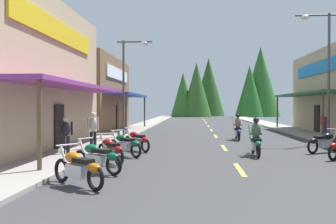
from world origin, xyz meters
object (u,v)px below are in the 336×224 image
at_px(streetlamp_left, 129,74).
at_px(motorcycle_parked_left_3, 125,144).
at_px(rider_cruising_trailing, 238,129).
at_px(pedestrian_waiting, 66,133).
at_px(motorcycle_parked_left_4, 137,140).
at_px(motorcycle_parked_left_0, 78,167).
at_px(motorcycle_parked_left_1, 97,157).
at_px(motorcycle_parked_left_2, 110,150).
at_px(pedestrian_by_shop, 93,128).
at_px(motorcycle_parked_right_4, 324,142).
at_px(pedestrian_browsing, 325,124).
at_px(rider_cruising_lead, 256,140).
at_px(streetlamp_right, 323,60).

relative_size(streetlamp_left, motorcycle_parked_left_3, 3.64).
xyz_separation_m(rider_cruising_trailing, pedestrian_waiting, (-7.72, -7.68, 0.28)).
xyz_separation_m(streetlamp_left, motorcycle_parked_left_4, (1.36, -5.75, -3.46)).
xyz_separation_m(motorcycle_parked_left_0, motorcycle_parked_left_1, (-0.03, 1.90, 0.00)).
distance_m(streetlamp_left, motorcycle_parked_left_4, 6.84).
height_order(motorcycle_parked_left_2, pedestrian_by_shop, pedestrian_by_shop).
bearing_deg(motorcycle_parked_left_3, pedestrian_by_shop, 0.42).
bearing_deg(motorcycle_parked_right_4, motorcycle_parked_left_1, 179.45).
relative_size(streetlamp_left, pedestrian_by_shop, 3.42).
xyz_separation_m(motorcycle_parked_left_0, pedestrian_browsing, (11.00, 14.26, 0.44)).
relative_size(motorcycle_parked_left_2, rider_cruising_lead, 0.83).
distance_m(motorcycle_parked_right_4, pedestrian_browsing, 7.50).
bearing_deg(pedestrian_by_shop, motorcycle_parked_left_0, -33.81).
distance_m(streetlamp_left, rider_cruising_trailing, 7.32).
bearing_deg(streetlamp_right, streetlamp_left, 169.77).
relative_size(motorcycle_parked_right_4, pedestrian_waiting, 1.15).
xyz_separation_m(motorcycle_parked_left_3, motorcycle_parked_left_4, (0.21, 1.73, 0.00)).
bearing_deg(motorcycle_parked_left_1, rider_cruising_trailing, -83.50).
xyz_separation_m(streetlamp_left, motorcycle_parked_left_0, (1.04, -13.05, -3.46)).
distance_m(motorcycle_parked_left_0, motorcycle_parked_left_2, 3.74).
xyz_separation_m(rider_cruising_lead, pedestrian_by_shop, (-7.02, 1.03, 0.37)).
distance_m(motorcycle_parked_left_1, rider_cruising_trailing, 12.38).
relative_size(streetlamp_left, pedestrian_waiting, 3.71).
relative_size(motorcycle_parked_left_3, pedestrian_waiting, 1.02).
xyz_separation_m(motorcycle_parked_left_2, pedestrian_browsing, (11.05, 10.52, 0.44)).
relative_size(motorcycle_parked_left_2, rider_cruising_trailing, 0.83).
relative_size(motorcycle_parked_left_0, motorcycle_parked_left_2, 0.98).
relative_size(pedestrian_by_shop, pedestrian_waiting, 1.08).
bearing_deg(motorcycle_parked_left_4, motorcycle_parked_left_3, 132.18).
height_order(streetlamp_left, pedestrian_browsing, streetlamp_left).
distance_m(motorcycle_parked_left_2, pedestrian_by_shop, 3.75).
distance_m(motorcycle_parked_right_4, motorcycle_parked_left_0, 11.16).
height_order(streetlamp_left, motorcycle_parked_right_4, streetlamp_left).
height_order(motorcycle_parked_right_4, motorcycle_parked_left_1, same).
bearing_deg(pedestrian_browsing, motorcycle_parked_left_2, -63.02).
xyz_separation_m(motorcycle_parked_right_4, motorcycle_parked_left_1, (-8.56, -5.30, 0.00)).
relative_size(motorcycle_parked_left_4, pedestrian_browsing, 1.05).
bearing_deg(streetlamp_right, motorcycle_parked_left_0, -131.37).
distance_m(motorcycle_parked_left_4, pedestrian_by_shop, 2.02).
xyz_separation_m(rider_cruising_lead, pedestrian_waiting, (-7.63, -0.78, 0.28)).
height_order(streetlamp_right, rider_cruising_lead, streetlamp_right).
relative_size(pedestrian_browsing, pedestrian_waiting, 0.99).
height_order(motorcycle_parked_left_3, rider_cruising_lead, rider_cruising_lead).
bearing_deg(rider_cruising_lead, motorcycle_parked_right_4, -68.68).
bearing_deg(streetlamp_left, motorcycle_parked_left_3, -81.26).
distance_m(pedestrian_browsing, pedestrian_waiting, 15.97).
xyz_separation_m(motorcycle_parked_left_4, pedestrian_by_shop, (-1.94, -0.19, 0.54)).
height_order(motorcycle_parked_left_1, pedestrian_browsing, pedestrian_browsing).
distance_m(rider_cruising_trailing, pedestrian_waiting, 10.89).
relative_size(streetlamp_right, motorcycle_parked_left_4, 4.13).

